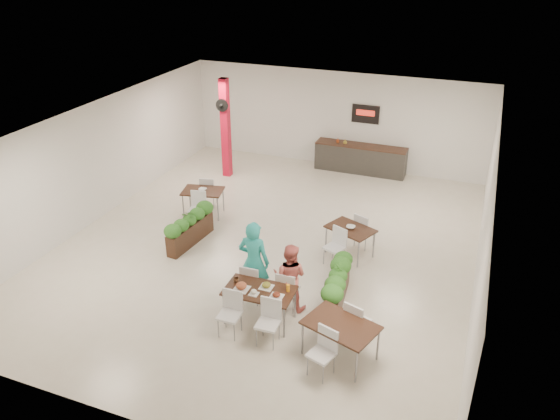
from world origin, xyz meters
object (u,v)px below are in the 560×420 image
(main_table, at_px, (259,295))
(diner_woman, at_px, (290,277))
(service_counter, at_px, (360,158))
(side_table_b, at_px, (350,233))
(diner_man, at_px, (254,262))
(planter_right, at_px, (338,284))
(side_table_a, at_px, (203,194))
(planter_left, at_px, (190,226))
(red_column, at_px, (225,127))
(side_table_c, at_px, (341,329))

(main_table, height_order, diner_woman, diner_woman)
(service_counter, height_order, side_table_b, service_counter)
(diner_man, bearing_deg, planter_right, -165.68)
(service_counter, height_order, side_table_a, service_counter)
(planter_left, relative_size, side_table_a, 1.07)
(red_column, distance_m, side_table_c, 9.23)
(red_column, bearing_deg, side_table_c, -50.85)
(side_table_b, bearing_deg, planter_right, -59.42)
(diner_man, xyz_separation_m, side_table_c, (2.20, -1.11, -0.30))
(service_counter, height_order, diner_man, service_counter)
(red_column, xyz_separation_m, main_table, (3.98, -6.66, -1.01))
(service_counter, distance_m, side_table_b, 5.44)
(diner_woman, bearing_deg, side_table_a, -41.92)
(planter_left, bearing_deg, side_table_a, 106.42)
(red_column, bearing_deg, side_table_a, -77.20)
(planter_right, bearing_deg, planter_left, 164.84)
(main_table, xyz_separation_m, side_table_c, (1.81, -0.46, -0.00))
(diner_man, relative_size, side_table_a, 1.12)
(side_table_c, bearing_deg, side_table_b, 119.93)
(diner_woman, bearing_deg, planter_right, -153.33)
(main_table, distance_m, planter_right, 1.74)
(service_counter, distance_m, side_table_c, 9.16)
(diner_man, xyz_separation_m, planter_left, (-2.49, 1.62, -0.44))
(main_table, distance_m, diner_woman, 0.78)
(service_counter, distance_m, diner_woman, 7.88)
(diner_man, xyz_separation_m, diner_woman, (0.80, 0.00, -0.18))
(diner_man, xyz_separation_m, side_table_a, (-2.95, 3.18, -0.31))
(main_table, bearing_deg, planter_right, 40.98)
(diner_man, bearing_deg, main_table, 119.21)
(red_column, relative_size, planter_right, 1.75)
(diner_man, bearing_deg, side_table_a, -48.78)
(planter_left, bearing_deg, side_table_c, -30.22)
(main_table, relative_size, diner_man, 0.88)
(red_column, distance_m, side_table_a, 3.07)
(planter_left, xyz_separation_m, side_table_b, (3.93, 0.90, 0.13))
(planter_right, xyz_separation_m, side_table_a, (-4.65, 2.70, 0.13))
(planter_right, xyz_separation_m, side_table_b, (-0.26, 2.04, 0.13))
(diner_woman, distance_m, side_table_a, 4.92)
(main_table, distance_m, side_table_c, 1.87)
(red_column, height_order, side_table_c, red_column)
(service_counter, relative_size, main_table, 1.81)
(planter_left, xyz_separation_m, planter_right, (4.19, -1.14, -0.00))
(service_counter, distance_m, diner_man, 7.89)
(service_counter, xyz_separation_m, main_table, (-0.02, -8.52, 0.14))
(planter_right, relative_size, side_table_c, 1.10)
(side_table_c, bearing_deg, red_column, 147.26)
(side_table_b, bearing_deg, red_column, 168.66)
(red_column, distance_m, diner_woman, 7.49)
(side_table_a, xyz_separation_m, side_table_c, (5.15, -4.30, 0.01))
(red_column, xyz_separation_m, side_table_c, (5.79, -7.11, -1.01))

